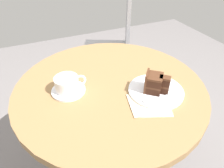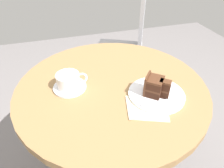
# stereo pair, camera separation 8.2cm
# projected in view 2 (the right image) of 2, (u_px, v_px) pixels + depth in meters

# --- Properties ---
(cafe_table) EXTENTS (0.84, 0.84, 0.71)m
(cafe_table) POSITION_uv_depth(u_px,v_px,m) (112.00, 103.00, 0.95)
(cafe_table) COLOR olive
(cafe_table) RESTS_ON ground
(saucer) EXTENTS (0.14, 0.14, 0.01)m
(saucer) POSITION_uv_depth(u_px,v_px,m) (70.00, 87.00, 0.86)
(saucer) COLOR white
(saucer) RESTS_ON cafe_table
(coffee_cup) EXTENTS (0.13, 0.10, 0.06)m
(coffee_cup) POSITION_uv_depth(u_px,v_px,m) (69.00, 80.00, 0.84)
(coffee_cup) COLOR white
(coffee_cup) RESTS_ON saucer
(teaspoon) EXTENTS (0.02, 0.10, 0.00)m
(teaspoon) POSITION_uv_depth(u_px,v_px,m) (61.00, 84.00, 0.87)
(teaspoon) COLOR #B7B7BC
(teaspoon) RESTS_ON saucer
(cake_plate) EXTENTS (0.23, 0.23, 0.01)m
(cake_plate) POSITION_uv_depth(u_px,v_px,m) (156.00, 94.00, 0.82)
(cake_plate) COLOR white
(cake_plate) RESTS_ON cafe_table
(cake_slice) EXTENTS (0.11, 0.10, 0.08)m
(cake_slice) POSITION_uv_depth(u_px,v_px,m) (155.00, 87.00, 0.79)
(cake_slice) COLOR #381E14
(cake_slice) RESTS_ON cake_plate
(fork) EXTENTS (0.15, 0.02, 0.00)m
(fork) POSITION_uv_depth(u_px,v_px,m) (154.00, 103.00, 0.77)
(fork) COLOR #B7B7BC
(fork) RESTS_ON cake_plate
(napkin) EXTENTS (0.19, 0.19, 0.00)m
(napkin) POSITION_uv_depth(u_px,v_px,m) (147.00, 107.00, 0.77)
(napkin) COLOR beige
(napkin) RESTS_ON cafe_table
(cafe_chair) EXTENTS (0.51, 0.51, 0.95)m
(cafe_chair) POSITION_uv_depth(u_px,v_px,m) (129.00, 41.00, 1.58)
(cafe_chair) COLOR #9E9EA3
(cafe_chair) RESTS_ON ground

